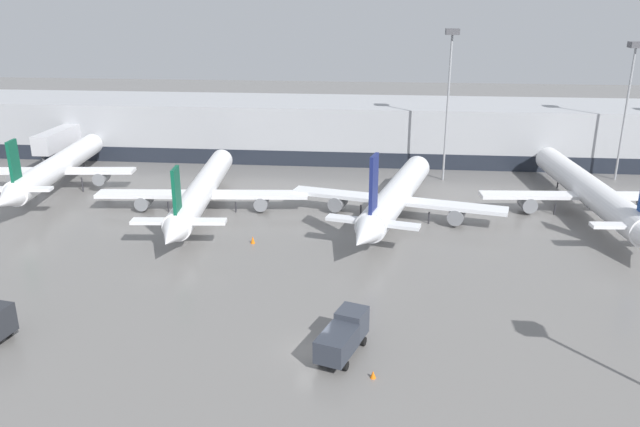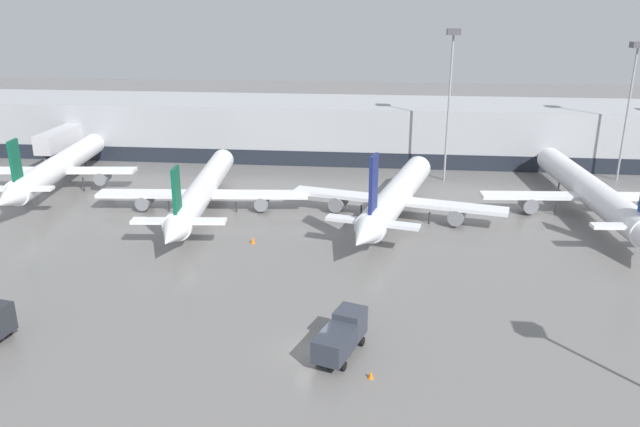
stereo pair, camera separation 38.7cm
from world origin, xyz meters
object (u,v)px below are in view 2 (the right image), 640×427
object	(u,v)px
parked_jet_4	(591,191)
apron_light_mast_2	(634,73)
parked_jet_3	(203,190)
service_truck_2	(341,335)
parked_jet_1	(396,196)
traffic_cone_0	(371,375)
traffic_cone_1	(253,240)
parked_jet_0	(59,166)
apron_light_mast_0	(452,65)

from	to	relation	value
parked_jet_4	apron_light_mast_2	size ratio (longest dim) A/B	2.03
parked_jet_3	apron_light_mast_2	world-z (taller)	apron_light_mast_2
service_truck_2	apron_light_mast_2	world-z (taller)	apron_light_mast_2
parked_jet_1	parked_jet_4	distance (m)	23.91
parked_jet_4	traffic_cone_0	size ratio (longest dim) A/B	71.18
service_truck_2	traffic_cone_0	xyz separation A→B (m)	(2.27, -2.88, -1.34)
parked_jet_3	traffic_cone_0	world-z (taller)	parked_jet_3
parked_jet_3	apron_light_mast_2	size ratio (longest dim) A/B	1.89
traffic_cone_1	parked_jet_4	bearing A→B (deg)	19.86
parked_jet_0	traffic_cone_0	world-z (taller)	parked_jet_0
parked_jet_1	parked_jet_3	bearing A→B (deg)	101.99
parked_jet_1	traffic_cone_1	xyz separation A→B (m)	(-15.39, -9.65, -2.45)
service_truck_2	traffic_cone_0	size ratio (longest dim) A/B	11.27
parked_jet_3	parked_jet_4	distance (m)	47.41
parked_jet_0	parked_jet_3	distance (m)	22.80
parked_jet_3	parked_jet_0	bearing A→B (deg)	68.87
parked_jet_0	apron_light_mast_2	world-z (taller)	apron_light_mast_2
parked_jet_0	parked_jet_1	distance (m)	46.18
parked_jet_4	traffic_cone_1	bearing A→B (deg)	105.62
parked_jet_1	service_truck_2	xyz separation A→B (m)	(-4.30, -30.79, -1.23)
parked_jet_0	parked_jet_4	bearing A→B (deg)	-98.16
parked_jet_0	apron_light_mast_0	world-z (taller)	apron_light_mast_0
parked_jet_0	parked_jet_3	bearing A→B (deg)	-112.28
apron_light_mast_2	traffic_cone_1	bearing A→B (deg)	-147.83
traffic_cone_0	traffic_cone_1	size ratio (longest dim) A/B	0.70
parked_jet_1	traffic_cone_0	distance (m)	33.83
parked_jet_0	apron_light_mast_0	size ratio (longest dim) A/B	1.65
parked_jet_0	parked_jet_3	size ratio (longest dim) A/B	0.95
parked_jet_0	parked_jet_4	size ratio (longest dim) A/B	0.88
parked_jet_3	parked_jet_4	world-z (taller)	parked_jet_4
parked_jet_0	apron_light_mast_2	xyz separation A→B (m)	(77.83, 13.17, 11.89)
traffic_cone_0	service_truck_2	bearing A→B (deg)	128.27
apron_light_mast_2	parked_jet_3	bearing A→B (deg)	-160.71
parked_jet_3	traffic_cone_0	size ratio (longest dim) A/B	66.12
apron_light_mast_0	traffic_cone_1	bearing A→B (deg)	-129.64
service_truck_2	apron_light_mast_0	size ratio (longest dim) A/B	0.30
traffic_cone_1	service_truck_2	bearing A→B (deg)	-62.32
parked_jet_1	parked_jet_3	world-z (taller)	parked_jet_1
apron_light_mast_0	apron_light_mast_2	world-z (taller)	apron_light_mast_0
parked_jet_0	traffic_cone_1	bearing A→B (deg)	-124.92
parked_jet_1	apron_light_mast_0	distance (m)	23.30
parked_jet_4	traffic_cone_1	world-z (taller)	parked_jet_4
service_truck_2	parked_jet_4	bearing A→B (deg)	-19.93
parked_jet_0	traffic_cone_1	world-z (taller)	parked_jet_0
parked_jet_4	traffic_cone_1	size ratio (longest dim) A/B	49.99
apron_light_mast_2	apron_light_mast_0	bearing A→B (deg)	-173.82
parked_jet_0	parked_jet_1	xyz separation A→B (m)	(45.63, -7.11, -0.47)
service_truck_2	apron_light_mast_2	size ratio (longest dim) A/B	0.32
parked_jet_4	service_truck_2	world-z (taller)	parked_jet_4
parked_jet_1	parked_jet_4	size ratio (longest dim) A/B	0.85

